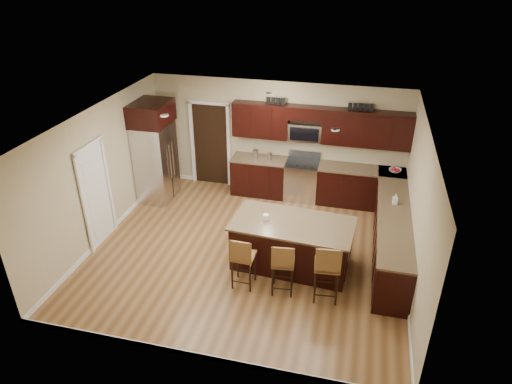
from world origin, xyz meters
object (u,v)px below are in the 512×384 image
(island, at_px, (292,245))
(stool_mid, at_px, (283,263))
(stool_left, at_px, (242,257))
(refrigerator, at_px, (155,151))
(range, at_px, (302,180))
(stool_right, at_px, (327,267))

(island, relative_size, stool_mid, 2.24)
(stool_left, xyz_separation_m, refrigerator, (-2.80, 2.70, 0.57))
(range, relative_size, stool_right, 0.99)
(stool_left, bearing_deg, range, 83.76)
(range, bearing_deg, refrigerator, -166.62)
(range, xyz_separation_m, stool_right, (0.95, -3.49, 0.23))
(range, xyz_separation_m, stool_left, (-0.50, -3.48, 0.16))
(refrigerator, bearing_deg, stool_mid, -37.57)
(range, relative_size, stool_left, 1.09)
(stool_left, height_order, refrigerator, refrigerator)
(stool_left, bearing_deg, refrigerator, 137.95)
(stool_left, xyz_separation_m, stool_mid, (0.70, 0.00, -0.00))
(stool_right, height_order, refrigerator, refrigerator)
(stool_left, relative_size, stool_right, 0.91)
(stool_left, bearing_deg, stool_right, 1.64)
(stool_mid, bearing_deg, island, 82.65)
(refrigerator, bearing_deg, range, 13.38)
(island, relative_size, stool_right, 2.03)
(stool_mid, relative_size, stool_right, 0.91)
(refrigerator, bearing_deg, stool_right, -32.49)
(stool_mid, height_order, stool_right, stool_right)
(island, xyz_separation_m, stool_mid, (-0.01, -0.84, 0.20))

